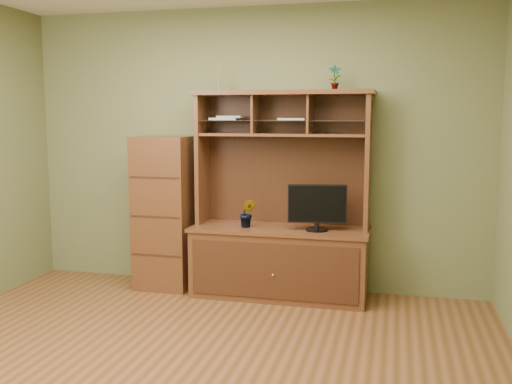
% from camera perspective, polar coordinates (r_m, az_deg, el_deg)
% --- Properties ---
extents(room, '(4.54, 4.04, 2.74)m').
position_cam_1_polar(room, '(3.64, -8.24, 2.51)').
color(room, brown).
rests_on(room, ground).
extents(media_hutch, '(1.66, 0.61, 1.90)m').
position_cam_1_polar(media_hutch, '(5.32, 2.42, -4.87)').
color(media_hutch, '#4D2816').
rests_on(media_hutch, room).
extents(monitor, '(0.52, 0.20, 0.41)m').
position_cam_1_polar(monitor, '(5.12, 6.13, -1.46)').
color(monitor, black).
rests_on(monitor, media_hutch).
extents(orchid_plant, '(0.16, 0.13, 0.27)m').
position_cam_1_polar(orchid_plant, '(5.25, -0.86, -2.12)').
color(orchid_plant, '#305C1F').
rests_on(orchid_plant, media_hutch).
extents(top_plant, '(0.13, 0.11, 0.22)m').
position_cam_1_polar(top_plant, '(5.21, 7.86, 11.29)').
color(top_plant, '#315F21').
rests_on(top_plant, media_hutch).
extents(reed_diffuser, '(0.05, 0.05, 0.26)m').
position_cam_1_polar(reed_diffuser, '(5.43, -3.76, 11.07)').
color(reed_diffuser, silver).
rests_on(reed_diffuser, media_hutch).
extents(magazines, '(0.91, 0.21, 0.04)m').
position_cam_1_polar(magazines, '(5.34, -0.78, 7.38)').
color(magazines, '#B9B9BE').
rests_on(magazines, media_hutch).
extents(side_cabinet, '(0.53, 0.48, 1.48)m').
position_cam_1_polar(side_cabinet, '(5.63, -9.08, -2.03)').
color(side_cabinet, '#4D2816').
rests_on(side_cabinet, room).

